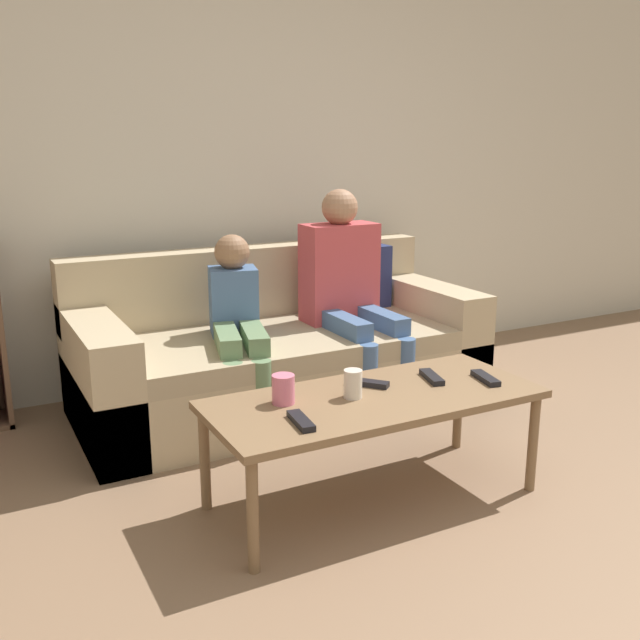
% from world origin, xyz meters
% --- Properties ---
extents(ground_plane, '(22.00, 22.00, 0.00)m').
position_xyz_m(ground_plane, '(0.00, 0.00, 0.00)').
color(ground_plane, '#84664C').
extents(wall_back, '(12.00, 0.06, 2.60)m').
position_xyz_m(wall_back, '(0.00, 2.63, 1.30)').
color(wall_back, beige).
rests_on(wall_back, ground_plane).
extents(couch, '(2.08, 0.93, 0.81)m').
position_xyz_m(couch, '(-0.11, 2.02, 0.27)').
color(couch, tan).
rests_on(couch, ground_plane).
extents(coffee_table, '(1.29, 0.55, 0.43)m').
position_xyz_m(coffee_table, '(-0.22, 0.90, 0.40)').
color(coffee_table, brown).
rests_on(coffee_table, ground_plane).
extents(person_adult, '(0.40, 0.64, 1.13)m').
position_xyz_m(person_adult, '(0.26, 1.94, 0.65)').
color(person_adult, '#476693').
rests_on(person_adult, ground_plane).
extents(person_child, '(0.38, 0.67, 0.93)m').
position_xyz_m(person_child, '(-0.39, 1.89, 0.53)').
color(person_child, '#66845B').
rests_on(person_child, ground_plane).
extents(cup_near, '(0.07, 0.07, 0.11)m').
position_xyz_m(cup_near, '(-0.31, 0.92, 0.49)').
color(cup_near, silver).
rests_on(cup_near, coffee_table).
extents(cup_far, '(0.09, 0.09, 0.11)m').
position_xyz_m(cup_far, '(-0.56, 0.99, 0.49)').
color(cup_far, pink).
rests_on(cup_far, coffee_table).
extents(tv_remote_0, '(0.15, 0.16, 0.02)m').
position_xyz_m(tv_remote_0, '(-0.19, 1.01, 0.44)').
color(tv_remote_0, black).
rests_on(tv_remote_0, coffee_table).
extents(tv_remote_1, '(0.07, 0.17, 0.02)m').
position_xyz_m(tv_remote_1, '(-0.59, 0.78, 0.44)').
color(tv_remote_1, black).
rests_on(tv_remote_1, coffee_table).
extents(tv_remote_2, '(0.09, 0.18, 0.02)m').
position_xyz_m(tv_remote_2, '(0.08, 0.95, 0.44)').
color(tv_remote_2, black).
rests_on(tv_remote_2, coffee_table).
extents(tv_remote_3, '(0.08, 0.18, 0.02)m').
position_xyz_m(tv_remote_3, '(0.27, 0.83, 0.44)').
color(tv_remote_3, black).
rests_on(tv_remote_3, coffee_table).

